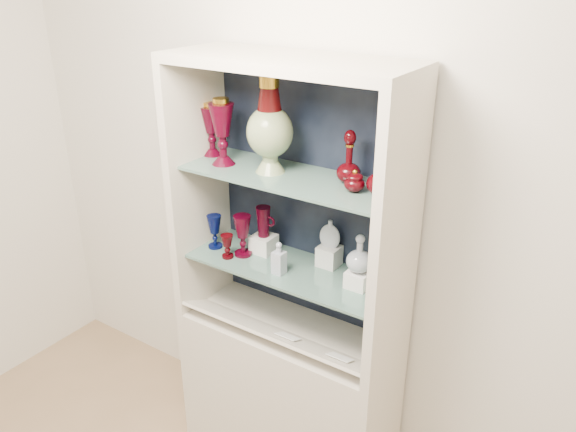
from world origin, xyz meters
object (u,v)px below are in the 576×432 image
Objects in this scene: pedestal_lamp_right at (222,132)px; lidded_bowl at (355,180)px; pedestal_lamp_left at (211,129)px; cobalt_goblet at (215,231)px; clear_square_bottle at (279,258)px; flat_flask at (330,233)px; enamel_urn at (270,125)px; ruby_goblet_tall at (243,236)px; ruby_goblet_small at (227,246)px; cameo_medallion at (394,250)px; clear_round_decanter at (360,254)px; ruby_decanter_b at (349,155)px; ruby_decanter_a at (381,162)px; ruby_pitcher at (263,222)px.

lidded_bowl is at bearing 2.03° from pedestal_lamp_right.
pedestal_lamp_left is 0.47m from cobalt_goblet.
pedestal_lamp_left reaches higher than clear_square_bottle.
pedestal_lamp_left reaches higher than flat_flask.
pedestal_lamp_right is 0.62m from lidded_bowl.
enamel_urn is 2.02× the size of ruby_goblet_tall.
ruby_goblet_small is 0.27m from clear_square_bottle.
enamel_urn reaches higher than lidded_bowl.
cobalt_goblet is 0.12m from ruby_goblet_small.
cameo_medallion is (0.87, 0.05, -0.36)m from pedestal_lamp_left.
clear_round_decanter is at bearing -1.53° from pedestal_lamp_left.
ruby_goblet_tall is 0.08m from ruby_goblet_small.
pedestal_lamp_left is 0.67m from ruby_decanter_b.
clear_round_decanter reaches higher than flat_flask.
ruby_decanter_a is 2.28× the size of ruby_goblet_small.
ruby_pitcher is 0.90× the size of clear_round_decanter.
enamel_urn is (0.34, -0.04, 0.08)m from pedestal_lamp_left.
ruby_goblet_tall is 1.32× the size of clear_square_bottle.
pedestal_lamp_right is 1.92× the size of cameo_medallion.
ruby_decanter_b is (-0.15, 0.05, -0.01)m from ruby_decanter_a.
pedestal_lamp_left is 2.14× the size of ruby_goblet_small.
enamel_urn reaches higher than clear_square_bottle.
pedestal_lamp_left is 1.84× the size of flat_flask.
ruby_decanter_a is at bearing 13.51° from lidded_bowl.
ruby_decanter_b reaches higher than clear_square_bottle.
ruby_pitcher reaches higher than cobalt_goblet.
clear_square_bottle reaches higher than ruby_goblet_small.
ruby_decanter_a reaches higher than clear_square_bottle.
ruby_goblet_small is at bearing -134.36° from ruby_pitcher.
clear_square_bottle is at bearing -6.76° from pedestal_lamp_right.
pedestal_lamp_right is 1.93× the size of clear_square_bottle.
ruby_decanter_a reaches higher than ruby_pitcher.
ruby_goblet_small is 0.74m from cameo_medallion.
clear_round_decanter is at bearing -11.77° from ruby_pitcher.
flat_flask is at bearing 25.97° from enamel_urn.
ruby_goblet_small is (-0.51, -0.14, -0.48)m from ruby_decanter_b.
ruby_goblet_tall is at bearing -171.62° from flat_flask.
pedestal_lamp_left reaches higher than clear_round_decanter.
pedestal_lamp_right is 3.15× the size of lidded_bowl.
ruby_pitcher is (0.26, 0.02, -0.39)m from pedestal_lamp_left.
lidded_bowl is (0.73, -0.05, -0.07)m from pedestal_lamp_left.
clear_round_decanter is (-0.07, 0.01, -0.40)m from ruby_decanter_a.
clear_round_decanter reaches higher than clear_square_bottle.
pedestal_lamp_right is 0.44m from ruby_pitcher.
ruby_pitcher is 0.22m from clear_square_bottle.
ruby_pitcher is (0.06, 0.08, 0.05)m from ruby_goblet_tall.
clear_round_decanter is (0.19, -0.09, -0.01)m from flat_flask.
ruby_pitcher reaches higher than clear_square_bottle.
pedestal_lamp_left reaches higher than cobalt_goblet.
cobalt_goblet is at bearing 156.98° from ruby_goblet_small.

